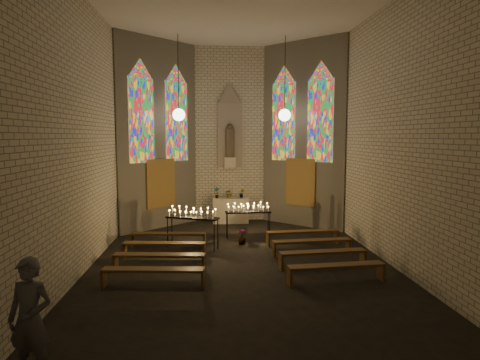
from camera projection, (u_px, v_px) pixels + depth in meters
name	position (u px, v px, depth m)	size (l,w,h in m)	color
floor	(241.00, 263.00, 11.67)	(12.00, 12.00, 0.00)	black
room	(233.00, 128.00, 14.64)	(8.22, 12.43, 7.00)	beige
altar	(230.00, 210.00, 17.03)	(1.40, 0.60, 1.00)	beige
flower_vase_left	(217.00, 193.00, 16.85)	(0.23, 0.16, 0.44)	#4C723F
flower_vase_center	(229.00, 193.00, 16.91)	(0.34, 0.30, 0.38)	#4C723F
flower_vase_right	(242.00, 193.00, 17.00)	(0.19, 0.16, 0.35)	#4C723F
aisle_flower_pot	(242.00, 237.00, 13.65)	(0.26, 0.26, 0.47)	#4C723F
votive_stand_left	(192.00, 215.00, 13.10)	(1.68, 0.97, 1.21)	black
votive_stand_right	(248.00, 210.00, 14.46)	(1.55, 0.44, 1.13)	black
pew_left_0	(168.00, 235.00, 13.30)	(2.35, 0.54, 0.45)	#523617
pew_right_0	(303.00, 233.00, 13.60)	(2.35, 0.54, 0.45)	#523617
pew_left_1	(164.00, 245.00, 12.11)	(2.35, 0.54, 0.45)	#523617
pew_right_1	(312.00, 243.00, 12.41)	(2.35, 0.54, 0.45)	#523617
pew_left_2	(159.00, 257.00, 10.92)	(2.35, 0.54, 0.45)	#523617
pew_right_2	(323.00, 254.00, 11.22)	(2.35, 0.54, 0.45)	#523617
pew_left_3	(153.00, 272.00, 9.73)	(2.35, 0.54, 0.45)	#523617
pew_right_3	(336.00, 268.00, 10.03)	(2.35, 0.54, 0.45)	#523617
visitor	(30.00, 319.00, 5.99)	(0.64, 0.42, 1.76)	#4A4B54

